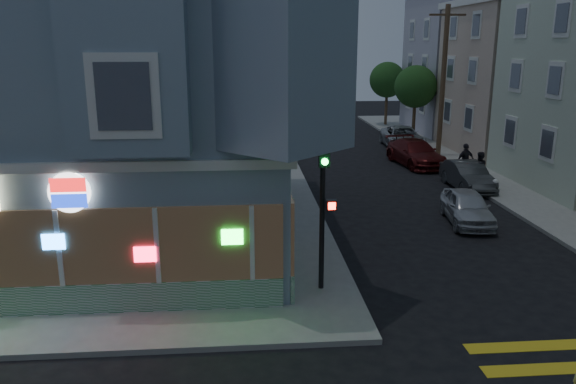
{
  "coord_description": "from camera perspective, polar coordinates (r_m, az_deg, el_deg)",
  "views": [
    {
      "loc": [
        -0.19,
        -9.65,
        6.87
      ],
      "look_at": [
        1.17,
        6.97,
        2.47
      ],
      "focal_mm": 35.0,
      "sensor_mm": 36.0,
      "label": 1
    }
  ],
  "objects": [
    {
      "name": "sidewalk_nw",
      "position": [
        35.91,
        -26.37,
        2.32
      ],
      "size": [
        33.0,
        42.0,
        0.15
      ],
      "primitive_type": "cube",
      "color": "gray",
      "rests_on": "ground"
    },
    {
      "name": "corner_building",
      "position": [
        21.46,
        -20.8,
        11.03
      ],
      "size": [
        14.6,
        14.6,
        11.4
      ],
      "color": "slate",
      "rests_on": "sidewalk_nw"
    },
    {
      "name": "row_house_c",
      "position": [
        39.92,
        25.3,
        10.21
      ],
      "size": [
        12.0,
        8.6,
        9.0
      ],
      "primitive_type": "cube",
      "color": "beige",
      "rests_on": "sidewalk_ne"
    },
    {
      "name": "row_house_d",
      "position": [
        47.91,
        20.04,
        12.15
      ],
      "size": [
        12.0,
        8.6,
        10.5
      ],
      "primitive_type": "cube",
      "color": "#ACA8B9",
      "rests_on": "sidewalk_ne"
    },
    {
      "name": "utility_pole",
      "position": [
        35.85,
        15.48,
        10.94
      ],
      "size": [
        2.2,
        0.3,
        9.0
      ],
      "color": "#4C3826",
      "rests_on": "sidewalk_ne"
    },
    {
      "name": "street_tree_near",
      "position": [
        41.64,
        12.84,
        10.38
      ],
      "size": [
        3.0,
        3.0,
        5.3
      ],
      "color": "#4C3826",
      "rests_on": "sidewalk_ne"
    },
    {
      "name": "street_tree_far",
      "position": [
        49.32,
        10.05,
        11.15
      ],
      "size": [
        3.0,
        3.0,
        5.3
      ],
      "color": "#4C3826",
      "rests_on": "sidewalk_ne"
    },
    {
      "name": "pedestrian_a",
      "position": [
        28.93,
        18.83,
        2.25
      ],
      "size": [
        0.98,
        0.87,
        1.68
      ],
      "primitive_type": "imported",
      "rotation": [
        0.0,
        0.0,
        3.48
      ],
      "color": "black",
      "rests_on": "sidewalk_ne"
    },
    {
      "name": "pedestrian_b",
      "position": [
        30.49,
        17.57,
        3.06
      ],
      "size": [
        1.13,
        0.73,
        1.78
      ],
      "primitive_type": "imported",
      "rotation": [
        0.0,
        0.0,
        3.45
      ],
      "color": "#252129",
      "rests_on": "sidewalk_ne"
    },
    {
      "name": "parked_car_a",
      "position": [
        23.24,
        17.73,
        -1.45
      ],
      "size": [
        2.05,
        4.03,
        1.32
      ],
      "primitive_type": "imported",
      "rotation": [
        0.0,
        0.0,
        -0.13
      ],
      "color": "#B7BABF",
      "rests_on": "ground"
    },
    {
      "name": "parked_car_b",
      "position": [
        28.68,
        17.76,
        1.59
      ],
      "size": [
        1.44,
        4.11,
        1.35
      ],
      "primitive_type": "imported",
      "rotation": [
        0.0,
        0.0,
        -0.0
      ],
      "color": "#36393B",
      "rests_on": "ground"
    },
    {
      "name": "parked_car_c",
      "position": [
        33.63,
        12.81,
        3.9
      ],
      "size": [
        2.73,
        5.31,
        1.48
      ],
      "primitive_type": "imported",
      "rotation": [
        0.0,
        0.0,
        0.13
      ],
      "color": "#521212",
      "rests_on": "ground"
    },
    {
      "name": "parked_car_d",
      "position": [
        39.19,
        11.56,
        5.46
      ],
      "size": [
        2.81,
        5.41,
        1.46
      ],
      "primitive_type": "imported",
      "rotation": [
        0.0,
        0.0,
        -0.08
      ],
      "color": "#A9AFB4",
      "rests_on": "ground"
    },
    {
      "name": "traffic_signal",
      "position": [
        15.14,
        3.67,
        0.78
      ],
      "size": [
        0.52,
        0.51,
        4.53
      ],
      "rotation": [
        0.0,
        0.0,
        -0.01
      ],
      "color": "black",
      "rests_on": "sidewalk_nw"
    },
    {
      "name": "fire_hydrant",
      "position": [
        27.37,
        20.28,
        0.5
      ],
      "size": [
        0.44,
        0.26,
        0.77
      ],
      "color": "white",
      "rests_on": "sidewalk_ne"
    }
  ]
}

